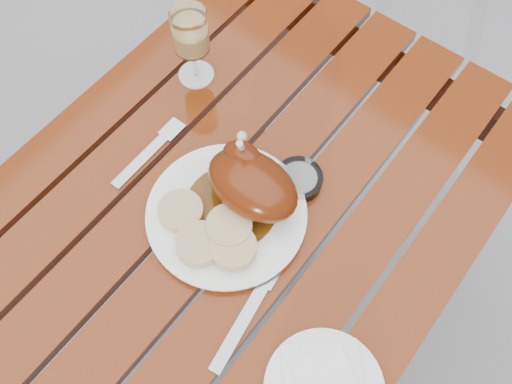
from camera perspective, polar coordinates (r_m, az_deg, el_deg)
ground at (r=1.74m, az=-2.07°, el=-13.09°), size 60.00×60.00×0.00m
table at (r=1.38m, az=-2.57°, el=-9.15°), size 0.80×1.20×0.75m
dinner_plate at (r=1.02m, az=-2.96°, el=-2.28°), size 0.32×0.32×0.02m
roast_duck at (r=0.99m, az=-0.60°, el=1.00°), size 0.19×0.18×0.13m
bread_dumplings at (r=0.98m, az=-4.59°, el=-3.98°), size 0.20×0.13×0.03m
wine_glass at (r=1.14m, az=-6.39°, el=14.27°), size 0.10×0.10×0.17m
napkin at (r=0.93m, az=6.74°, el=-18.04°), size 0.17×0.17×0.01m
ashtray at (r=1.05m, az=4.28°, el=1.25°), size 0.10×0.10×0.02m
fork at (r=1.11m, az=-10.97°, el=3.56°), size 0.02×0.17×0.01m
knife at (r=0.96m, az=-0.78°, el=-11.95°), size 0.05×0.22×0.01m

